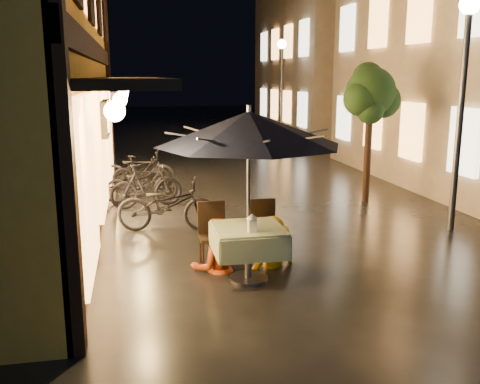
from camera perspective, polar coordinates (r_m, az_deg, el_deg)
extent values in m
plane|color=black|center=(7.83, 10.64, -9.20)|extent=(90.00, 90.00, 0.00)
cube|color=black|center=(10.77, -15.33, 14.31)|extent=(0.12, 11.00, 0.35)
cube|color=black|center=(10.74, -12.07, 11.54)|extent=(1.20, 10.50, 0.12)
cube|color=#FFA752|center=(14.86, -14.46, 18.72)|extent=(0.10, 0.90, 1.50)
cube|color=#FFA752|center=(7.41, -16.02, 0.60)|extent=(0.10, 2.20, 2.40)
cube|color=#FFA752|center=(10.85, -14.61, 4.26)|extent=(0.10, 2.20, 2.40)
cube|color=#FFA752|center=(14.32, -13.87, 6.16)|extent=(0.10, 2.20, 2.40)
cube|color=#FFA752|center=(12.09, 22.84, 4.96)|extent=(0.10, 1.00, 1.40)
cube|color=#FFA752|center=(12.10, 23.99, 18.21)|extent=(0.10, 1.00, 1.40)
cube|color=#FFA752|center=(13.95, 17.81, 6.19)|extent=(0.10, 1.00, 1.40)
cube|color=#FFA752|center=(13.97, 18.60, 17.67)|extent=(0.10, 1.00, 1.40)
cube|color=#FFA752|center=(15.90, 13.98, 7.09)|extent=(0.10, 1.00, 1.40)
cube|color=#FFA752|center=(15.91, 14.52, 17.17)|extent=(0.10, 1.00, 1.40)
cube|color=#FFA752|center=(17.91, 10.98, 7.77)|extent=(0.10, 1.00, 1.40)
cube|color=#FFA752|center=(17.92, 11.36, 16.72)|extent=(0.10, 1.00, 1.40)
cube|color=#BDAA99|center=(26.80, 11.63, 13.45)|extent=(7.00, 10.00, 7.00)
cube|color=#FFA752|center=(22.04, 6.64, 8.71)|extent=(0.10, 1.00, 1.40)
cube|color=#FFA752|center=(22.05, 6.83, 15.99)|extent=(0.10, 1.00, 1.40)
cube|color=#FFA752|center=(24.14, 5.03, 9.05)|extent=(0.10, 1.00, 1.40)
cube|color=#FFA752|center=(24.15, 5.16, 15.70)|extent=(0.10, 1.00, 1.40)
cube|color=#FFA752|center=(26.26, 3.67, 9.33)|extent=(0.10, 1.00, 1.40)
cube|color=#FFA752|center=(26.26, 3.76, 15.44)|extent=(0.10, 1.00, 1.40)
cube|color=#FFA752|center=(28.38, 2.51, 9.56)|extent=(0.10, 1.00, 1.40)
cube|color=#FFA752|center=(28.39, 2.57, 15.21)|extent=(0.10, 1.00, 1.40)
cylinder|color=black|center=(12.50, 13.44, 3.95)|extent=(0.16, 0.16, 2.20)
sphere|color=black|center=(12.39, 13.77, 10.37)|extent=(1.10, 1.10, 1.10)
sphere|color=black|center=(12.63, 14.99, 9.43)|extent=(0.80, 0.80, 0.80)
sphere|color=black|center=(12.13, 12.73, 9.67)|extent=(0.76, 0.76, 0.76)
sphere|color=black|center=(12.68, 13.47, 11.78)|extent=(0.70, 0.70, 0.70)
sphere|color=black|center=(12.14, 13.74, 8.44)|extent=(0.60, 0.60, 0.60)
cylinder|color=#59595E|center=(10.52, 22.38, 6.79)|extent=(0.12, 0.12, 4.00)
sphere|color=#FFE5C2|center=(10.56, 23.32, 17.92)|extent=(0.36, 0.36, 0.36)
cylinder|color=#59595E|center=(21.55, 4.40, 10.01)|extent=(0.12, 0.12, 4.00)
sphere|color=#FFE5C2|center=(21.57, 4.49, 15.46)|extent=(0.36, 0.36, 0.36)
cylinder|color=#59595E|center=(7.59, 0.89, -6.79)|extent=(0.10, 0.10, 0.72)
cylinder|color=#59595E|center=(7.70, 0.89, -9.18)|extent=(0.56, 0.56, 0.04)
cube|color=#305A32|center=(7.47, 0.90, -3.96)|extent=(0.95, 0.95, 0.06)
cube|color=#305A32|center=(7.63, 4.40, -4.95)|extent=(0.04, 0.95, 0.33)
cube|color=#305A32|center=(7.43, -2.70, -5.38)|extent=(0.04, 0.95, 0.33)
cube|color=#305A32|center=(7.96, 0.18, -4.17)|extent=(0.95, 0.04, 0.33)
cube|color=#305A32|center=(7.07, 1.72, -6.30)|extent=(0.95, 0.04, 0.33)
cylinder|color=#59595E|center=(7.37, 0.91, -0.97)|extent=(0.05, 0.05, 2.30)
cone|color=black|center=(7.20, 0.94, 6.79)|extent=(2.56, 2.56, 0.46)
cylinder|color=#59595E|center=(7.18, 0.95, 8.78)|extent=(0.06, 0.06, 0.12)
cube|color=black|center=(8.10, -2.86, -4.89)|extent=(0.42, 0.42, 0.05)
cube|color=black|center=(8.21, -3.07, -2.84)|extent=(0.42, 0.04, 0.55)
cylinder|color=black|center=(7.98, -3.93, -6.95)|extent=(0.04, 0.04, 0.43)
cylinder|color=black|center=(8.03, -1.37, -6.79)|extent=(0.04, 0.04, 0.43)
cylinder|color=black|center=(8.32, -4.26, -6.14)|extent=(0.04, 0.04, 0.43)
cylinder|color=black|center=(8.37, -1.80, -6.00)|extent=(0.04, 0.04, 0.43)
cube|color=black|center=(8.25, 2.67, -4.57)|extent=(0.42, 0.42, 0.05)
cube|color=black|center=(8.36, 2.37, -2.56)|extent=(0.42, 0.04, 0.55)
cylinder|color=black|center=(8.11, 1.72, -6.59)|extent=(0.04, 0.04, 0.43)
cylinder|color=black|center=(8.20, 4.18, -6.42)|extent=(0.04, 0.04, 0.43)
cylinder|color=black|center=(8.44, 1.16, -5.82)|extent=(0.04, 0.04, 0.43)
cylinder|color=black|center=(8.53, 3.54, -5.66)|extent=(0.04, 0.04, 0.43)
cube|color=white|center=(7.21, 1.31, -3.56)|extent=(0.11, 0.11, 0.18)
cube|color=#FFD88C|center=(7.21, 1.31, -3.64)|extent=(0.07, 0.07, 0.12)
cone|color=white|center=(7.18, 1.31, -2.60)|extent=(0.16, 0.16, 0.07)
imported|color=#C64712|center=(7.88, -2.68, -2.96)|extent=(0.80, 0.66, 1.54)
imported|color=#FFAC00|center=(8.06, 3.35, -2.78)|extent=(1.10, 0.85, 1.50)
imported|color=black|center=(10.00, -7.74, -1.40)|extent=(1.96, 0.97, 0.98)
imported|color=black|center=(11.88, -9.94, 0.66)|extent=(1.67, 0.79, 0.97)
imported|color=black|center=(12.42, -10.46, 0.93)|extent=(1.72, 0.76, 0.87)
imported|color=black|center=(13.77, -10.49, 2.04)|extent=(1.51, 0.62, 0.88)
imported|color=black|center=(13.94, -10.81, 2.35)|extent=(1.93, 0.90, 0.97)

